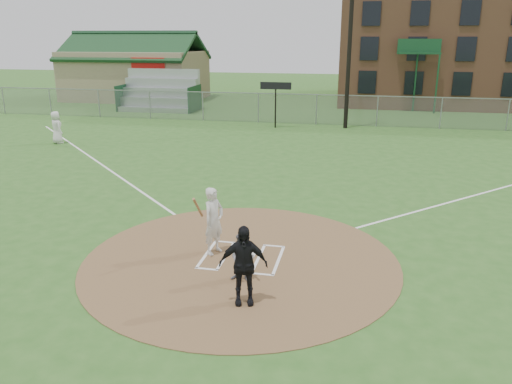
% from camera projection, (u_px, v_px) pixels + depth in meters
% --- Properties ---
extents(ground, '(140.00, 140.00, 0.00)m').
position_uv_depth(ground, '(241.00, 260.00, 13.36)').
color(ground, '#2D5C1F').
rests_on(ground, ground).
extents(dirt_circle, '(8.40, 8.40, 0.02)m').
position_uv_depth(dirt_circle, '(241.00, 260.00, 13.35)').
color(dirt_circle, brown).
rests_on(dirt_circle, ground).
extents(home_plate, '(0.45, 0.45, 0.03)m').
position_uv_depth(home_plate, '(247.00, 256.00, 13.54)').
color(home_plate, silver).
rests_on(home_plate, dirt_circle).
extents(foul_line_first, '(17.04, 17.04, 0.01)m').
position_uv_depth(foul_line_first, '(511.00, 185.00, 20.01)').
color(foul_line_first, white).
rests_on(foul_line_first, ground).
extents(foul_line_third, '(17.04, 17.04, 0.01)m').
position_uv_depth(foul_line_third, '(100.00, 163.00, 23.52)').
color(foul_line_third, white).
rests_on(foul_line_third, ground).
extents(catcher, '(0.64, 0.52, 1.23)m').
position_uv_depth(catcher, '(242.00, 258.00, 12.01)').
color(catcher, slate).
rests_on(catcher, dirt_circle).
extents(umpire, '(1.15, 0.68, 1.84)m').
position_uv_depth(umpire, '(243.00, 265.00, 10.93)').
color(umpire, black).
rests_on(umpire, dirt_circle).
extents(ondeck_player, '(1.04, 0.97, 1.78)m').
position_uv_depth(ondeck_player, '(56.00, 127.00, 27.66)').
color(ondeck_player, silver).
rests_on(ondeck_player, ground).
extents(batters_boxes, '(2.08, 1.88, 0.01)m').
position_uv_depth(batters_boxes, '(242.00, 257.00, 13.49)').
color(batters_boxes, white).
rests_on(batters_boxes, dirt_circle).
extents(batter_at_plate, '(0.70, 1.10, 1.86)m').
position_uv_depth(batter_at_plate, '(214.00, 221.00, 13.50)').
color(batter_at_plate, silver).
rests_on(batter_at_plate, dirt_circle).
extents(outfield_fence, '(56.08, 0.08, 2.03)m').
position_uv_depth(outfield_fence, '(316.00, 109.00, 33.61)').
color(outfield_fence, slate).
rests_on(outfield_fence, ground).
extents(bleachers, '(6.08, 3.20, 3.20)m').
position_uv_depth(bleachers, '(159.00, 90.00, 39.89)').
color(bleachers, '#B7BABF').
rests_on(bleachers, ground).
extents(clubhouse, '(12.20, 8.71, 6.23)m').
position_uv_depth(clubhouse, '(136.00, 73.00, 46.97)').
color(clubhouse, tan).
rests_on(clubhouse, ground).
extents(light_pole, '(1.20, 0.30, 12.22)m').
position_uv_depth(light_pole, '(351.00, 21.00, 30.61)').
color(light_pole, black).
rests_on(light_pole, ground).
extents(scoreboard_sign, '(2.00, 0.10, 2.93)m').
position_uv_depth(scoreboard_sign, '(276.00, 91.00, 32.00)').
color(scoreboard_sign, black).
rests_on(scoreboard_sign, ground).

